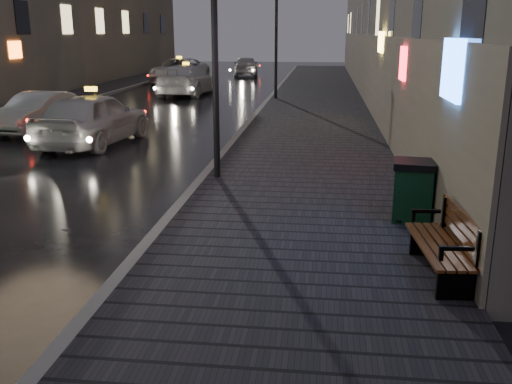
{
  "coord_description": "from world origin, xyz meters",
  "views": [
    {
      "loc": [
        4.2,
        -6.44,
        3.35
      ],
      "look_at": [
        3.17,
        2.35,
        0.85
      ],
      "focal_mm": 40.0,
      "sensor_mm": 36.0,
      "label": 1
    }
  ],
  "objects_px": {
    "taxi_mid": "(186,80)",
    "car_far": "(246,66)",
    "lamp_near": "(214,24)",
    "bench": "(448,243)",
    "taxi_far": "(180,71)",
    "trash_bin": "(413,190)",
    "taxi_near": "(93,118)",
    "car_left_mid": "(39,112)",
    "lamp_far": "(276,28)"
  },
  "relations": [
    {
      "from": "taxi_near",
      "to": "taxi_far",
      "type": "height_order",
      "value": "taxi_far"
    },
    {
      "from": "lamp_far",
      "to": "taxi_mid",
      "type": "relative_size",
      "value": 0.95
    },
    {
      "from": "trash_bin",
      "to": "taxi_far",
      "type": "xyz_separation_m",
      "value": [
        -11.21,
        28.2,
        0.13
      ]
    },
    {
      "from": "taxi_near",
      "to": "taxi_far",
      "type": "xyz_separation_m",
      "value": [
        -2.69,
        21.48,
        0.0
      ]
    },
    {
      "from": "taxi_mid",
      "to": "taxi_near",
      "type": "bearing_deg",
      "value": 94.53
    },
    {
      "from": "lamp_near",
      "to": "trash_bin",
      "type": "height_order",
      "value": "lamp_near"
    },
    {
      "from": "lamp_near",
      "to": "car_far",
      "type": "xyz_separation_m",
      "value": [
        -3.64,
        31.9,
        -2.72
      ]
    },
    {
      "from": "taxi_near",
      "to": "taxi_far",
      "type": "relative_size",
      "value": 0.81
    },
    {
      "from": "lamp_far",
      "to": "taxi_near",
      "type": "bearing_deg",
      "value": -110.94
    },
    {
      "from": "taxi_mid",
      "to": "lamp_far",
      "type": "bearing_deg",
      "value": 158.38
    },
    {
      "from": "lamp_near",
      "to": "bench",
      "type": "xyz_separation_m",
      "value": [
        4.07,
        -5.02,
        -2.88
      ]
    },
    {
      "from": "car_left_mid",
      "to": "car_far",
      "type": "distance_m",
      "value": 25.93
    },
    {
      "from": "bench",
      "to": "taxi_near",
      "type": "height_order",
      "value": "taxi_near"
    },
    {
      "from": "bench",
      "to": "lamp_near",
      "type": "bearing_deg",
      "value": 124.67
    },
    {
      "from": "lamp_near",
      "to": "taxi_mid",
      "type": "bearing_deg",
      "value": 105.45
    },
    {
      "from": "lamp_near",
      "to": "car_left_mid",
      "type": "distance_m",
      "value": 10.1
    },
    {
      "from": "lamp_near",
      "to": "taxi_far",
      "type": "height_order",
      "value": "lamp_near"
    },
    {
      "from": "lamp_far",
      "to": "taxi_mid",
      "type": "distance_m",
      "value": 6.15
    },
    {
      "from": "lamp_near",
      "to": "taxi_far",
      "type": "distance_m",
      "value": 26.7
    },
    {
      "from": "lamp_far",
      "to": "trash_bin",
      "type": "xyz_separation_m",
      "value": [
        3.95,
        -18.64,
        -2.8
      ]
    },
    {
      "from": "taxi_near",
      "to": "taxi_far",
      "type": "bearing_deg",
      "value": -76.97
    },
    {
      "from": "lamp_near",
      "to": "car_far",
      "type": "height_order",
      "value": "lamp_near"
    },
    {
      "from": "lamp_near",
      "to": "trash_bin",
      "type": "xyz_separation_m",
      "value": [
        3.95,
        -2.64,
        -2.8
      ]
    },
    {
      "from": "car_far",
      "to": "lamp_near",
      "type": "bearing_deg",
      "value": 88.94
    },
    {
      "from": "bench",
      "to": "trash_bin",
      "type": "relative_size",
      "value": 1.72
    },
    {
      "from": "taxi_mid",
      "to": "car_left_mid",
      "type": "bearing_deg",
      "value": 81.41
    },
    {
      "from": "lamp_near",
      "to": "taxi_mid",
      "type": "xyz_separation_m",
      "value": [
        -5.05,
        18.27,
        -2.68
      ]
    },
    {
      "from": "taxi_mid",
      "to": "taxi_far",
      "type": "height_order",
      "value": "taxi_far"
    },
    {
      "from": "bench",
      "to": "taxi_mid",
      "type": "height_order",
      "value": "taxi_mid"
    },
    {
      "from": "trash_bin",
      "to": "taxi_far",
      "type": "relative_size",
      "value": 0.18
    },
    {
      "from": "taxi_near",
      "to": "trash_bin",
      "type": "bearing_deg",
      "value": 147.58
    },
    {
      "from": "car_left_mid",
      "to": "bench",
      "type": "bearing_deg",
      "value": -37.2
    },
    {
      "from": "taxi_mid",
      "to": "taxi_far",
      "type": "distance_m",
      "value": 7.62
    },
    {
      "from": "taxi_near",
      "to": "car_left_mid",
      "type": "distance_m",
      "value": 3.59
    },
    {
      "from": "bench",
      "to": "taxi_far",
      "type": "distance_m",
      "value": 32.61
    },
    {
      "from": "lamp_near",
      "to": "taxi_near",
      "type": "xyz_separation_m",
      "value": [
        -4.56,
        4.08,
        -2.68
      ]
    },
    {
      "from": "car_left_mid",
      "to": "car_far",
      "type": "xyz_separation_m",
      "value": [
        3.78,
        25.65,
        0.1
      ]
    },
    {
      "from": "car_far",
      "to": "taxi_far",
      "type": "bearing_deg",
      "value": 52.72
    },
    {
      "from": "taxi_far",
      "to": "bench",
      "type": "bearing_deg",
      "value": -63.88
    },
    {
      "from": "taxi_mid",
      "to": "car_far",
      "type": "xyz_separation_m",
      "value": [
        1.41,
        13.64,
        -0.04
      ]
    },
    {
      "from": "car_left_mid",
      "to": "lamp_near",
      "type": "bearing_deg",
      "value": -32.86
    },
    {
      "from": "car_far",
      "to": "taxi_mid",
      "type": "bearing_deg",
      "value": 76.51
    },
    {
      "from": "trash_bin",
      "to": "car_far",
      "type": "xyz_separation_m",
      "value": [
        -7.59,
        34.54,
        0.08
      ]
    },
    {
      "from": "lamp_near",
      "to": "bench",
      "type": "bearing_deg",
      "value": -50.97
    },
    {
      "from": "taxi_near",
      "to": "taxi_mid",
      "type": "height_order",
      "value": "same"
    },
    {
      "from": "lamp_near",
      "to": "taxi_mid",
      "type": "relative_size",
      "value": 0.95
    },
    {
      "from": "lamp_far",
      "to": "bench",
      "type": "distance_m",
      "value": 21.6
    },
    {
      "from": "bench",
      "to": "trash_bin",
      "type": "xyz_separation_m",
      "value": [
        -0.12,
        2.38,
        0.08
      ]
    },
    {
      "from": "car_left_mid",
      "to": "taxi_far",
      "type": "distance_m",
      "value": 19.31
    },
    {
      "from": "lamp_near",
      "to": "taxi_near",
      "type": "distance_m",
      "value": 6.68
    }
  ]
}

